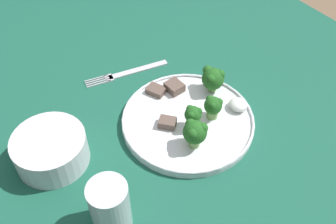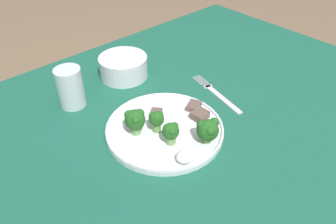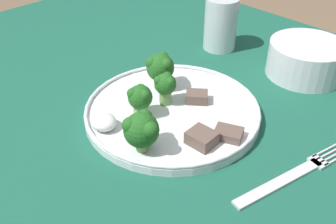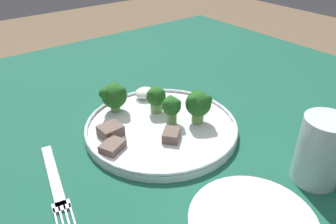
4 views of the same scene
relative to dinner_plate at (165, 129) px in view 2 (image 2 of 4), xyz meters
The scene contains 13 objects.
table 0.12m from the dinner_plate, 33.96° to the right, with size 1.32×1.02×0.77m.
dinner_plate is the anchor object (origin of this frame).
fork 0.20m from the dinner_plate, ahead, with size 0.06×0.20×0.00m.
cream_bowl 0.27m from the dinner_plate, 73.78° to the left, with size 0.14×0.14×0.06m.
drinking_glass 0.26m from the dinner_plate, 113.29° to the left, with size 0.07×0.07×0.10m.
broccoli_floret_near_rim_left 0.08m from the dinner_plate, 152.48° to the left, with size 0.05×0.05×0.06m.
broccoli_floret_center_left 0.06m from the dinner_plate, 116.23° to the right, with size 0.04×0.04×0.05m.
broccoli_floret_back_left 0.04m from the dinner_plate, 168.22° to the left, with size 0.03×0.03×0.05m.
broccoli_floret_front_left 0.11m from the dinner_plate, 68.22° to the right, with size 0.05×0.05×0.06m.
meat_slice_front_slice 0.10m from the dinner_plate, ahead, with size 0.05×0.04×0.01m.
meat_slice_middle_slice 0.05m from the dinner_plate, 74.96° to the left, with size 0.04×0.04×0.02m.
meat_slice_rear_slice 0.09m from the dinner_plate, 18.65° to the right, with size 0.04×0.04×0.02m.
sauce_dollop 0.11m from the dinner_plate, 109.05° to the right, with size 0.04×0.04×0.02m.
Camera 2 is at (-0.43, -0.39, 1.27)m, focal length 35.00 mm.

